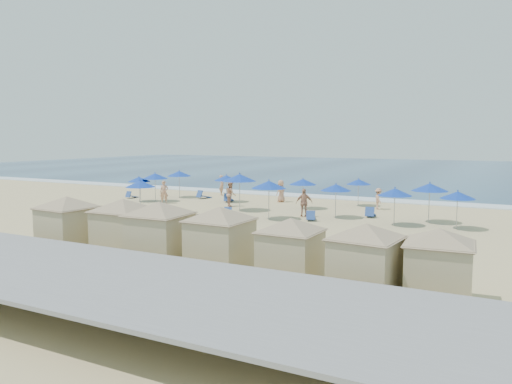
% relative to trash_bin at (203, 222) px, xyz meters
% --- Properties ---
extents(ground, '(160.00, 160.00, 0.00)m').
position_rel_trash_bin_xyz_m(ground, '(0.82, 2.29, -0.42)').
color(ground, '#CCB781').
rests_on(ground, ground).
extents(ocean, '(160.00, 80.00, 0.06)m').
position_rel_trash_bin_xyz_m(ocean, '(0.82, 57.29, -0.39)').
color(ocean, navy).
rests_on(ocean, ground).
extents(surf_line, '(160.00, 2.50, 0.08)m').
position_rel_trash_bin_xyz_m(surf_line, '(0.82, 17.79, -0.38)').
color(surf_line, white).
rests_on(surf_line, ground).
extents(seawall, '(160.00, 6.10, 1.22)m').
position_rel_trash_bin_xyz_m(seawall, '(0.82, -11.21, 0.23)').
color(seawall, gray).
rests_on(seawall, ground).
extents(trash_bin, '(1.00, 1.00, 0.84)m').
position_rel_trash_bin_xyz_m(trash_bin, '(0.00, 0.00, 0.00)').
color(trash_bin, black).
rests_on(trash_bin, ground).
extents(cabana_0, '(4.53, 4.53, 2.85)m').
position_rel_trash_bin_xyz_m(cabana_0, '(-2.20, -7.65, 1.21)').
color(cabana_0, tan).
rests_on(cabana_0, ground).
extents(cabana_1, '(4.55, 4.55, 2.86)m').
position_rel_trash_bin_xyz_m(cabana_1, '(0.71, -7.19, 1.22)').
color(cabana_1, tan).
rests_on(cabana_1, ground).
extents(cabana_2, '(4.63, 4.63, 2.91)m').
position_rel_trash_bin_xyz_m(cabana_2, '(2.96, -7.53, 1.25)').
color(cabana_2, tan).
rests_on(cabana_2, ground).
extents(cabana_3, '(4.56, 4.56, 2.86)m').
position_rel_trash_bin_xyz_m(cabana_3, '(5.73, -7.35, 1.22)').
color(cabana_3, tan).
rests_on(cabana_3, ground).
extents(cabana_4, '(4.20, 4.20, 2.64)m').
position_rel_trash_bin_xyz_m(cabana_4, '(8.73, -7.41, 1.09)').
color(cabana_4, tan).
rests_on(cabana_4, ground).
extents(cabana_5, '(4.30, 4.30, 2.71)m').
position_rel_trash_bin_xyz_m(cabana_5, '(11.50, -7.66, 1.14)').
color(cabana_5, tan).
rests_on(cabana_5, ground).
extents(cabana_6, '(4.22, 4.22, 2.66)m').
position_rel_trash_bin_xyz_m(cabana_6, '(13.72, -7.23, 1.10)').
color(cabana_6, tan).
rests_on(cabana_6, ground).
extents(umbrella_0, '(1.85, 1.85, 2.11)m').
position_rel_trash_bin_xyz_m(umbrella_0, '(-11.56, 8.02, 1.41)').
color(umbrella_0, '#A5A8AD').
rests_on(umbrella_0, ground).
extents(umbrella_1, '(2.12, 2.12, 2.42)m').
position_rel_trash_bin_xyz_m(umbrella_1, '(-10.38, 8.60, 1.68)').
color(umbrella_1, '#A5A8AD').
rests_on(umbrella_1, ground).
extents(umbrella_2, '(2.12, 2.12, 2.41)m').
position_rel_trash_bin_xyz_m(umbrella_2, '(-10.35, 11.85, 1.67)').
color(umbrella_2, '#A5A8AD').
rests_on(umbrella_2, ground).
extents(umbrella_3, '(2.08, 2.08, 2.36)m').
position_rel_trash_bin_xyz_m(umbrella_3, '(-7.17, 3.08, 1.63)').
color(umbrella_3, '#A5A8AD').
rests_on(umbrella_3, ground).
extents(umbrella_4, '(1.99, 1.99, 2.26)m').
position_rel_trash_bin_xyz_m(umbrella_4, '(-5.09, 11.07, 1.54)').
color(umbrella_4, '#A5A8AD').
rests_on(umbrella_4, ground).
extents(umbrella_5, '(2.41, 2.41, 2.74)m').
position_rel_trash_bin_xyz_m(umbrella_5, '(-1.76, 7.39, 1.96)').
color(umbrella_5, '#A5A8AD').
rests_on(umbrella_5, ground).
extents(umbrella_6, '(2.27, 2.27, 2.58)m').
position_rel_trash_bin_xyz_m(umbrella_6, '(1.78, 4.94, 1.82)').
color(umbrella_6, '#A5A8AD').
rests_on(umbrella_6, ground).
extents(umbrella_7, '(2.02, 2.02, 2.30)m').
position_rel_trash_bin_xyz_m(umbrella_7, '(1.88, 10.39, 1.58)').
color(umbrella_7, '#A5A8AD').
rests_on(umbrella_7, ground).
extents(umbrella_8, '(2.02, 2.02, 2.30)m').
position_rel_trash_bin_xyz_m(umbrella_8, '(5.37, 7.52, 1.57)').
color(umbrella_8, '#A5A8AD').
rests_on(umbrella_8, ground).
extents(umbrella_9, '(1.88, 1.88, 2.14)m').
position_rel_trash_bin_xyz_m(umbrella_9, '(5.07, 13.74, 1.44)').
color(umbrella_9, '#A5A8AD').
rests_on(umbrella_9, ground).
extents(umbrella_10, '(2.23, 2.23, 2.54)m').
position_rel_trash_bin_xyz_m(umbrella_10, '(11.06, 8.36, 1.79)').
color(umbrella_10, '#A5A8AD').
rests_on(umbrella_10, ground).
extents(umbrella_11, '(2.04, 2.04, 2.32)m').
position_rel_trash_bin_xyz_m(umbrella_11, '(9.40, 6.35, 1.60)').
color(umbrella_11, '#A5A8AD').
rests_on(umbrella_11, ground).
extents(umbrella_12, '(1.99, 1.99, 2.27)m').
position_rel_trash_bin_xyz_m(umbrella_12, '(12.82, 6.82, 1.55)').
color(umbrella_12, '#A5A8AD').
rests_on(umbrella_12, ground).
extents(beach_chair_0, '(0.58, 1.18, 0.63)m').
position_rel_trash_bin_xyz_m(beach_chair_0, '(-13.75, 9.45, -0.20)').
color(beach_chair_0, '#294996').
rests_on(beach_chair_0, ground).
extents(beach_chair_1, '(0.94, 1.45, 0.73)m').
position_rel_trash_bin_xyz_m(beach_chair_1, '(-8.11, 12.13, -0.16)').
color(beach_chair_1, '#294996').
rests_on(beach_chair_1, ground).
extents(beach_chair_2, '(1.04, 1.48, 0.75)m').
position_rel_trash_bin_xyz_m(beach_chair_2, '(-4.93, 11.12, -0.16)').
color(beach_chair_2, '#294996').
rests_on(beach_chair_2, ground).
extents(beach_chair_3, '(0.91, 1.25, 0.63)m').
position_rel_trash_bin_xyz_m(beach_chair_3, '(-1.28, 5.04, -0.20)').
color(beach_chair_3, '#294996').
rests_on(beach_chair_3, ground).
extents(beach_chair_4, '(0.92, 1.35, 0.68)m').
position_rel_trash_bin_xyz_m(beach_chair_4, '(4.35, 5.73, -0.18)').
color(beach_chair_4, '#294996').
rests_on(beach_chair_4, ground).
extents(beach_chair_5, '(0.76, 1.39, 0.73)m').
position_rel_trash_bin_xyz_m(beach_chair_5, '(7.32, 8.81, -0.17)').
color(beach_chair_5, '#294996').
rests_on(beach_chair_5, ground).
extents(beachgoer_0, '(0.79, 0.76, 1.82)m').
position_rel_trash_bin_xyz_m(beachgoer_0, '(-8.96, 7.94, 0.49)').
color(beachgoer_0, tan).
rests_on(beachgoer_0, ground).
extents(beachgoer_1, '(1.13, 1.16, 1.88)m').
position_rel_trash_bin_xyz_m(beachgoer_1, '(-3.48, 9.05, 0.52)').
color(beachgoer_1, tan).
rests_on(beachgoer_1, ground).
extents(beachgoer_2, '(1.19, 0.94, 1.88)m').
position_rel_trash_bin_xyz_m(beachgoer_2, '(3.40, 6.92, 0.52)').
color(beachgoer_2, tan).
rests_on(beachgoer_2, ground).
extents(beachgoer_3, '(0.96, 1.16, 1.55)m').
position_rel_trash_bin_xyz_m(beachgoer_3, '(6.90, 12.64, 0.36)').
color(beachgoer_3, tan).
rests_on(beachgoer_3, ground).
extents(beachgoer_4, '(0.80, 1.01, 1.80)m').
position_rel_trash_bin_xyz_m(beachgoer_4, '(-1.16, 13.13, 0.48)').
color(beachgoer_4, tan).
rests_on(beachgoer_4, ground).
extents(beachgoer_5, '(0.79, 0.78, 1.84)m').
position_rel_trash_bin_xyz_m(beachgoer_5, '(-7.91, 14.94, 0.50)').
color(beachgoer_5, tan).
rests_on(beachgoer_5, ground).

